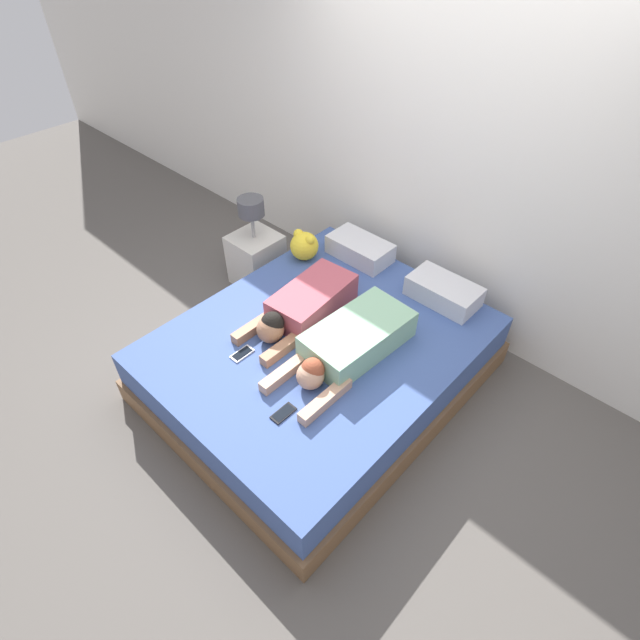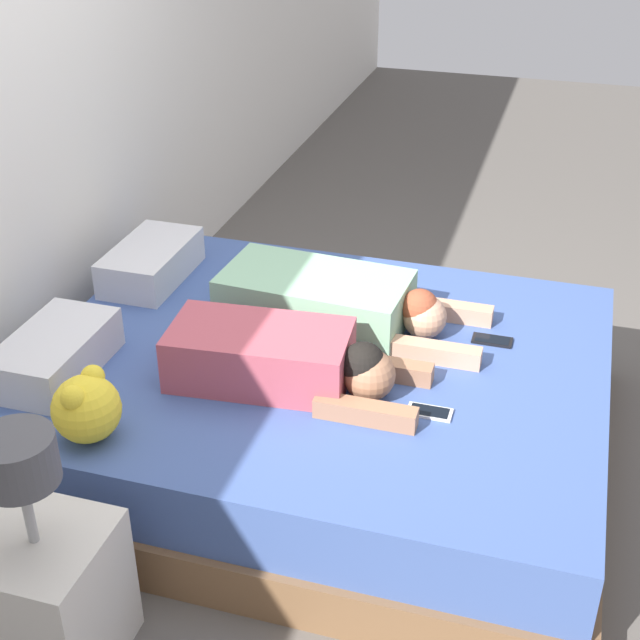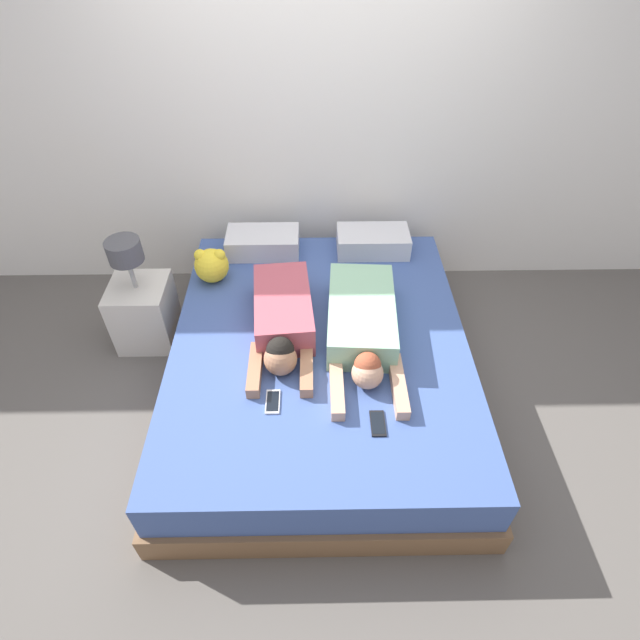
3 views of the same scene
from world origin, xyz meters
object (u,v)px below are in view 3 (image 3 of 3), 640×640
at_px(plush_toy, 212,265).
at_px(pillow_head_left, 263,243).
at_px(person_left, 283,319).
at_px(person_right, 362,324).
at_px(nightstand, 143,308).
at_px(cell_phone_left, 273,402).
at_px(cell_phone_right, 378,423).
at_px(pillow_head_right, 373,242).
at_px(bed, 320,364).

bearing_deg(plush_toy, pillow_head_left, 44.71).
xyz_separation_m(person_left, person_right, (0.47, -0.05, -0.00)).
bearing_deg(nightstand, plush_toy, 11.98).
relative_size(person_right, plush_toy, 4.50).
relative_size(pillow_head_left, cell_phone_left, 3.29).
xyz_separation_m(person_left, cell_phone_left, (-0.04, -0.53, -0.09)).
height_order(person_left, plush_toy, plush_toy).
height_order(person_right, cell_phone_right, person_right).
relative_size(pillow_head_right, plush_toy, 2.14).
height_order(pillow_head_left, plush_toy, plush_toy).
bearing_deg(plush_toy, pillow_head_right, 15.87).
height_order(person_right, cell_phone_left, person_right).
distance_m(pillow_head_right, person_right, 0.89).
height_order(pillow_head_right, cell_phone_left, pillow_head_right).
xyz_separation_m(person_left, plush_toy, (-0.49, 0.51, 0.02)).
bearing_deg(cell_phone_right, plush_toy, 129.80).
distance_m(pillow_head_right, person_left, 1.03).
bearing_deg(cell_phone_left, bed, 61.36).
xyz_separation_m(pillow_head_right, person_left, (-0.61, -0.83, 0.02)).
bearing_deg(pillow_head_right, plush_toy, -164.13).
xyz_separation_m(pillow_head_left, person_left, (0.17, -0.83, 0.02)).
height_order(pillow_head_left, person_left, person_left).
bearing_deg(person_right, person_left, 174.20).
bearing_deg(nightstand, pillow_head_right, 14.68).
xyz_separation_m(cell_phone_right, nightstand, (-1.49, 1.08, -0.17)).
height_order(person_right, plush_toy, plush_toy).
xyz_separation_m(cell_phone_left, plush_toy, (-0.45, 1.04, 0.11)).
relative_size(pillow_head_right, person_right, 0.47).
height_order(pillow_head_right, nightstand, nightstand).
height_order(bed, person_right, person_right).
relative_size(bed, nightstand, 2.63).
relative_size(person_left, nightstand, 1.13).
relative_size(person_right, cell_phone_left, 6.92).
relative_size(pillow_head_right, nightstand, 0.61).
relative_size(pillow_head_left, nightstand, 0.61).
height_order(pillow_head_right, person_left, person_left).
xyz_separation_m(pillow_head_right, plush_toy, (-1.10, -0.31, 0.04)).
relative_size(bed, pillow_head_right, 4.29).
bearing_deg(bed, person_left, 164.11).
xyz_separation_m(pillow_head_left, nightstand, (-0.81, -0.42, -0.24)).
xyz_separation_m(bed, person_left, (-0.22, 0.06, 0.32)).
height_order(bed, plush_toy, plush_toy).
bearing_deg(person_right, pillow_head_left, 126.22).
bearing_deg(person_right, nightstand, 162.57).
bearing_deg(pillow_head_left, plush_toy, -135.29).
distance_m(bed, person_left, 0.40).
height_order(person_left, cell_phone_left, person_left).
bearing_deg(pillow_head_left, bed, -66.18).
bearing_deg(cell_phone_left, person_right, 43.88).
relative_size(pillow_head_right, cell_phone_right, 3.29).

